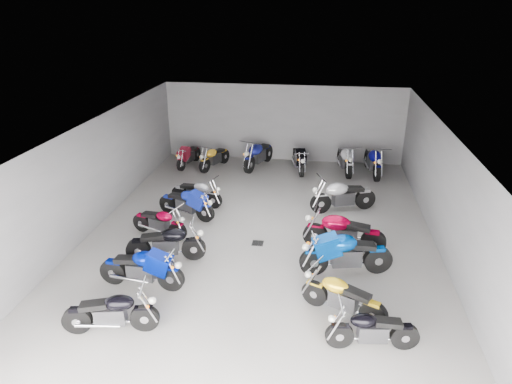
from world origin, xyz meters
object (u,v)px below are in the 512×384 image
motorcycle_left_e (187,203)px  motorcycle_left_f (197,192)px  motorcycle_right_a (371,329)px  motorcycle_right_f (343,196)px  motorcycle_back_a (188,155)px  motorcycle_right_b (342,296)px  motorcycle_left_a (112,312)px  motorcycle_left_b (142,268)px  motorcycle_right_c (345,254)px  motorcycle_back_c (258,154)px  motorcycle_left_c (167,243)px  motorcycle_right_d (343,232)px  drain_grate (258,243)px  motorcycle_back_f (373,161)px  motorcycle_back_b (214,157)px  motorcycle_left_d (160,222)px  motorcycle_back_e (345,159)px  motorcycle_back_d (299,159)px

motorcycle_left_e → motorcycle_left_f: (0.07, 0.97, -0.03)m
motorcycle_right_a → motorcycle_right_f: motorcycle_right_f is taller
motorcycle_back_a → motorcycle_right_b: bearing=135.1°
motorcycle_left_a → motorcycle_left_b: (0.03, 1.63, 0.03)m
motorcycle_right_c → motorcycle_back_c: bearing=11.5°
motorcycle_left_c → motorcycle_right_d: motorcycle_right_d is taller
motorcycle_left_a → motorcycle_right_f: (4.86, 6.68, 0.06)m
drain_grate → motorcycle_back_f: motorcycle_back_f is taller
drain_grate → motorcycle_right_d: (2.36, -0.00, 0.54)m
motorcycle_left_b → motorcycle_right_f: size_ratio=1.00×
motorcycle_right_f → motorcycle_back_b: bearing=34.5°
motorcycle_left_d → motorcycle_left_f: 2.32m
drain_grate → motorcycle_left_b: size_ratio=0.15×
drain_grate → motorcycle_left_c: size_ratio=0.15×
motorcycle_left_d → motorcycle_right_a: bearing=72.4°
motorcycle_right_a → motorcycle_right_d: bearing=-0.4°
drain_grate → motorcycle_back_c: (-0.89, 6.35, 0.55)m
motorcycle_right_f → motorcycle_back_e: 3.76m
motorcycle_back_b → motorcycle_back_d: size_ratio=0.89×
motorcycle_left_b → motorcycle_right_a: 5.39m
drain_grate → motorcycle_back_f: (3.69, 6.20, 0.55)m
motorcycle_left_d → motorcycle_right_f: size_ratio=0.85×
motorcycle_left_a → motorcycle_back_b: motorcycle_left_a is taller
motorcycle_right_a → motorcycle_back_d: size_ratio=0.88×
motorcycle_back_e → motorcycle_back_d: bearing=-6.5°
motorcycle_right_c → motorcycle_right_d: (-0.01, 1.20, -0.02)m
motorcycle_back_b → motorcycle_left_c: bearing=115.6°
motorcycle_back_f → motorcycle_back_c: bearing=-9.4°
motorcycle_right_c → motorcycle_back_f: (1.32, 7.40, -0.01)m
motorcycle_back_a → motorcycle_back_c: motorcycle_back_c is taller
motorcycle_right_c → motorcycle_back_a: size_ratio=1.23×
motorcycle_back_a → motorcycle_back_d: motorcycle_back_d is taller
motorcycle_left_b → motorcycle_back_d: size_ratio=1.01×
motorcycle_back_c → motorcycle_back_d: (1.67, -0.15, -0.05)m
drain_grate → motorcycle_right_b: (2.26, -2.88, 0.47)m
motorcycle_left_b → motorcycle_left_f: (0.03, 4.82, -0.06)m
motorcycle_left_c → motorcycle_right_c: motorcycle_right_c is taller
motorcycle_right_c → motorcycle_right_f: size_ratio=1.09×
motorcycle_right_f → motorcycle_back_a: bearing=38.8°
motorcycle_left_b → motorcycle_back_e: bearing=153.4°
motorcycle_left_f → motorcycle_back_f: 7.21m
motorcycle_left_a → motorcycle_left_e: size_ratio=1.01×
motorcycle_right_b → motorcycle_left_c: bearing=94.7°
motorcycle_left_a → motorcycle_right_d: size_ratio=0.87×
motorcycle_back_b → motorcycle_back_d: bearing=-154.3°
motorcycle_left_c → motorcycle_right_d: size_ratio=0.92×
motorcycle_right_d → motorcycle_back_c: 7.14m
motorcycle_back_d → motorcycle_right_a: bearing=88.9°
drain_grate → motorcycle_back_e: 6.85m
drain_grate → motorcycle_left_a: motorcycle_left_a is taller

